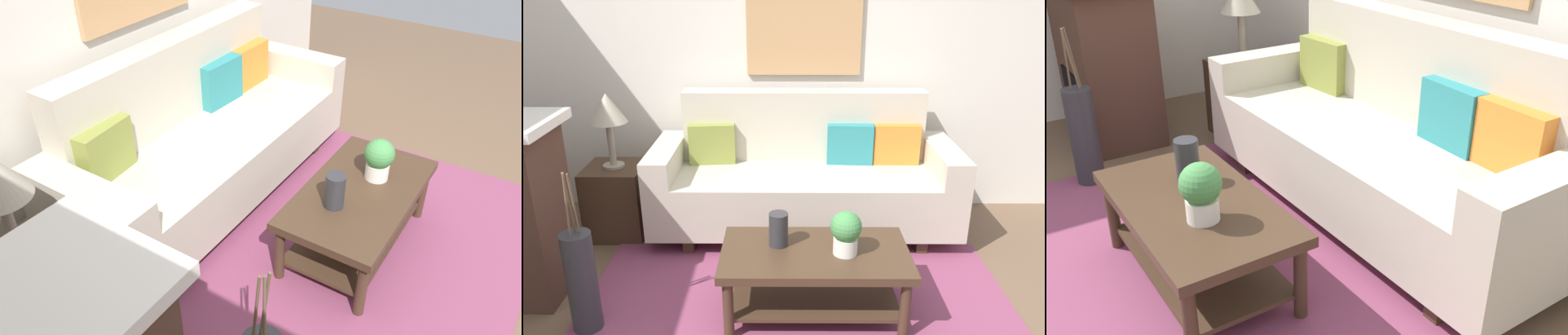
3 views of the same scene
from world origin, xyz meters
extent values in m
plane|color=brown|center=(0.00, 0.00, 0.00)|extent=(8.98, 8.98, 0.00)
cube|color=#843D5B|center=(0.00, 0.50, 0.01)|extent=(2.67, 1.83, 0.01)
cube|color=beige|center=(0.07, 1.64, 0.32)|extent=(1.92, 0.84, 0.40)
cube|color=beige|center=(0.07, 1.96, 0.80)|extent=(1.92, 0.20, 0.56)
cube|color=beige|center=(-0.99, 1.64, 0.42)|extent=(0.20, 0.84, 0.60)
cube|color=beige|center=(1.13, 1.64, 0.42)|extent=(0.20, 0.84, 0.60)
cube|color=#422D1E|center=(-0.79, 1.64, 0.06)|extent=(0.08, 0.74, 0.12)
cube|color=#422D1E|center=(0.93, 1.64, 0.06)|extent=(0.08, 0.74, 0.12)
cube|color=olive|center=(-0.66, 1.82, 0.68)|extent=(0.37, 0.16, 0.32)
cube|color=teal|center=(0.43, 1.82, 0.68)|extent=(0.37, 0.14, 0.32)
cube|color=orange|center=(0.80, 1.82, 0.68)|extent=(0.36, 0.13, 0.32)
cube|color=#422D1E|center=(0.10, 0.58, 0.41)|extent=(1.10, 0.60, 0.05)
cube|color=#422D1E|center=(0.10, 0.58, 0.12)|extent=(0.98, 0.50, 0.02)
cylinder|color=#422D1E|center=(-0.39, 0.33, 0.19)|extent=(0.06, 0.06, 0.38)
cylinder|color=#422D1E|center=(0.59, 0.33, 0.19)|extent=(0.06, 0.06, 0.38)
cylinder|color=#422D1E|center=(-0.39, 0.83, 0.19)|extent=(0.06, 0.06, 0.38)
cylinder|color=#422D1E|center=(0.59, 0.83, 0.19)|extent=(0.06, 0.06, 0.38)
cylinder|color=#2D2D33|center=(-0.12, 0.64, 0.53)|extent=(0.11, 0.11, 0.20)
cylinder|color=white|center=(0.27, 0.54, 0.48)|extent=(0.14, 0.14, 0.10)
sphere|color=#448948|center=(0.27, 0.54, 0.60)|extent=(0.18, 0.18, 0.18)
cube|color=#422D1E|center=(-1.39, 1.62, 0.28)|extent=(0.44, 0.44, 0.56)
cylinder|color=gray|center=(-1.39, 1.62, 0.57)|extent=(0.16, 0.16, 0.02)
cylinder|color=gray|center=(-1.39, 1.62, 0.74)|extent=(0.05, 0.05, 0.35)
cylinder|color=brown|center=(-1.21, 0.41, 0.80)|extent=(0.01, 0.05, 0.36)
cylinder|color=brown|center=(-1.24, 0.43, 0.80)|extent=(0.02, 0.05, 0.36)
cylinder|color=brown|center=(-1.24, 0.40, 0.80)|extent=(0.02, 0.02, 0.36)
camera|label=1|loc=(-2.24, -0.23, 2.23)|focal=35.21mm
camera|label=2|loc=(-0.07, -2.09, 1.95)|focal=35.68mm
camera|label=3|loc=(2.24, -0.24, 1.69)|focal=39.48mm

